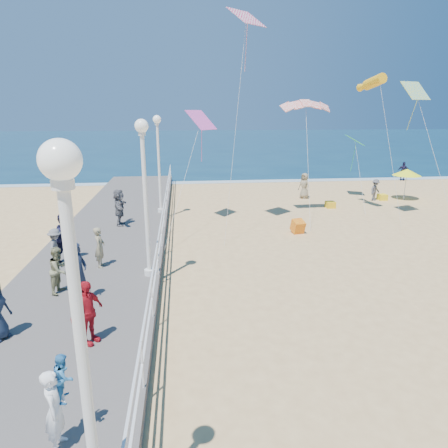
{
  "coord_description": "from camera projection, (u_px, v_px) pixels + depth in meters",
  "views": [
    {
      "loc": [
        -4.13,
        -13.22,
        5.99
      ],
      "look_at": [
        -2.5,
        2.0,
        1.6
      ],
      "focal_mm": 32.0,
      "sensor_mm": 36.0,
      "label": 1
    }
  ],
  "objects": [
    {
      "name": "beach_walker_b",
      "position": [
        403.0,
        171.0,
        34.84
      ],
      "size": [
        1.02,
        0.86,
        1.64
      ],
      "primitive_type": "imported",
      "rotation": [
        0.0,
        0.0,
        2.56
      ],
      "color": "#1C1A39",
      "rests_on": "ground"
    },
    {
      "name": "spectator_3",
      "position": [
        87.0,
        313.0,
        9.72
      ],
      "size": [
        0.87,
        1.03,
        1.65
      ],
      "primitive_type": "imported",
      "rotation": [
        0.0,
        0.0,
        0.98
      ],
      "color": "red",
      "rests_on": "boardwalk"
    },
    {
      "name": "kite_diamond_pink",
      "position": [
        201.0,
        120.0,
        20.61
      ],
      "size": [
        1.71,
        1.76,
        0.98
      ],
      "primitive_type": "cube",
      "rotation": [
        0.75,
        0.0,
        0.89
      ],
      "color": "#D950AF"
    },
    {
      "name": "spectator_2",
      "position": [
        56.0,
        247.0,
        14.74
      ],
      "size": [
        0.59,
        0.95,
        1.41
      ],
      "primitive_type": "imported",
      "rotation": [
        0.0,
        0.0,
        1.65
      ],
      "color": "slate",
      "rests_on": "boardwalk"
    },
    {
      "name": "lamp_post_near",
      "position": [
        78.0,
        322.0,
        4.55
      ],
      "size": [
        0.44,
        0.44,
        5.32
      ],
      "color": "white",
      "rests_on": "boardwalk"
    },
    {
      "name": "kite_diamond_multi",
      "position": [
        415.0,
        91.0,
        20.68
      ],
      "size": [
        1.53,
        1.29,
        0.94
      ],
      "primitive_type": "cube",
      "rotation": [
        0.79,
        0.0,
        0.32
      ],
      "color": "#1B86E9"
    },
    {
      "name": "railing",
      "position": [
        157.0,
        252.0,
        13.84
      ],
      "size": [
        0.05,
        42.0,
        0.55
      ],
      "color": "white",
      "rests_on": "boardwalk"
    },
    {
      "name": "kite_windsock",
      "position": [
        375.0,
        82.0,
        21.52
      ],
      "size": [
        0.96,
        2.42,
        1.02
      ],
      "primitive_type": "cylinder",
      "rotation": [
        1.36,
        0.0,
        0.17
      ],
      "color": "#F1AA14"
    },
    {
      "name": "beach_chair_left",
      "position": [
        330.0,
        205.0,
        25.28
      ],
      "size": [
        0.55,
        0.55,
        0.4
      ],
      "primitive_type": "cube",
      "color": "yellow",
      "rests_on": "ground"
    },
    {
      "name": "beach_umbrella",
      "position": [
        407.0,
        172.0,
        27.05
      ],
      "size": [
        1.9,
        1.9,
        2.14
      ],
      "color": "white",
      "rests_on": "ground"
    },
    {
      "name": "spectator_5",
      "position": [
        119.0,
        207.0,
        19.87
      ],
      "size": [
        0.58,
        1.71,
        1.83
      ],
      "primitive_type": "imported",
      "rotation": [
        0.0,
        0.0,
        1.59
      ],
      "color": "#5D5E63",
      "rests_on": "boardwalk"
    },
    {
      "name": "toddler_held",
      "position": [
        64.0,
        377.0,
        6.7
      ],
      "size": [
        0.36,
        0.44,
        0.86
      ],
      "primitive_type": "imported",
      "rotation": [
        0.0,
        0.0,
        1.66
      ],
      "color": "#358AC9",
      "rests_on": "boardwalk"
    },
    {
      "name": "beach_walker_c",
      "position": [
        304.0,
        186.0,
        27.83
      ],
      "size": [
        0.96,
        1.03,
        1.77
      ],
      "primitive_type": "imported",
      "rotation": [
        0.0,
        0.0,
        -0.95
      ],
      "color": "gray",
      "rests_on": "ground"
    },
    {
      "name": "lamp_post_mid",
      "position": [
        145.0,
        183.0,
        13.15
      ],
      "size": [
        0.44,
        0.44,
        5.32
      ],
      "color": "white",
      "rests_on": "boardwalk"
    },
    {
      "name": "woman_holding_toddler",
      "position": [
        55.0,
        410.0,
        6.68
      ],
      "size": [
        0.41,
        0.58,
        1.5
      ],
      "primitive_type": "imported",
      "rotation": [
        0.0,
        0.0,
        1.66
      ],
      "color": "white",
      "rests_on": "boardwalk"
    },
    {
      "name": "surf_line",
      "position": [
        230.0,
        182.0,
        34.29
      ],
      "size": [
        160.0,
        1.2,
        0.04
      ],
      "primitive_type": "cube",
      "color": "white",
      "rests_on": "ground"
    },
    {
      "name": "spectator_1",
      "position": [
        59.0,
        270.0,
        12.52
      ],
      "size": [
        0.72,
        0.84,
        1.5
      ],
      "primitive_type": "imported",
      "rotation": [
        0.0,
        0.0,
        1.34
      ],
      "color": "#84845B",
      "rests_on": "boardwalk"
    },
    {
      "name": "ocean",
      "position": [
        202.0,
        142.0,
        76.83
      ],
      "size": [
        160.0,
        90.0,
        0.05
      ],
      "primitive_type": "cube",
      "color": "#0B2E46",
      "rests_on": "ground"
    },
    {
      "name": "beach_walker_a",
      "position": [
        375.0,
        190.0,
        27.19
      ],
      "size": [
        1.09,
        0.99,
        1.47
      ],
      "primitive_type": "imported",
      "rotation": [
        0.0,
        0.0,
        0.62
      ],
      "color": "#515055",
      "rests_on": "ground"
    },
    {
      "name": "lamp_post_far",
      "position": [
        158.0,
        154.0,
        21.75
      ],
      "size": [
        0.44,
        0.44,
        5.32
      ],
      "color": "white",
      "rests_on": "boardwalk"
    },
    {
      "name": "spectator_6",
      "position": [
        100.0,
        247.0,
        14.59
      ],
      "size": [
        0.37,
        0.56,
        1.5
      ],
      "primitive_type": "imported",
      "rotation": [
        0.0,
        0.0,
        1.55
      ],
      "color": "gray",
      "rests_on": "boardwalk"
    },
    {
      "name": "kite_diamond_redwhite",
      "position": [
        246.0,
        17.0,
        17.95
      ],
      "size": [
        1.88,
        1.84,
        0.83
      ],
      "primitive_type": "cube",
      "rotation": [
        0.6,
        0.0,
        0.66
      ],
      "color": "#CA1753"
    },
    {
      "name": "boardwalk",
      "position": [
        88.0,
        283.0,
        13.88
      ],
      "size": [
        5.0,
        44.0,
        0.4
      ],
      "primitive_type": "cube",
      "color": "#645F5B",
      "rests_on": "ground"
    },
    {
      "name": "kite_parafoil",
      "position": [
        306.0,
        103.0,
        21.72
      ],
      "size": [
        2.73,
        0.94,
        0.65
      ],
      "primitive_type": null,
      "rotation": [
        0.44,
        0.0,
        0.0
      ],
      "color": "red"
    },
    {
      "name": "box_kite",
      "position": [
        298.0,
        228.0,
        20.02
      ],
      "size": [
        0.68,
        0.8,
        0.74
      ],
      "primitive_type": "cube",
      "rotation": [
        0.31,
        0.0,
        0.2
      ],
      "color": "#EA420D",
      "rests_on": "ground"
    },
    {
      "name": "beach_chair_right",
      "position": [
        382.0,
        197.0,
        27.46
      ],
      "size": [
        0.55,
        0.55,
        0.4
      ],
      "primitive_type": "cube",
      "color": "yellow",
      "rests_on": "ground"
    },
    {
      "name": "kite_diamond_green",
      "position": [
        355.0,
        140.0,
        27.19
      ],
      "size": [
        1.5,
        1.62,
        0.68
      ],
      "primitive_type": "cube",
      "rotation": [
        0.51,
        0.0,
        1.33
      ],
      "color": "#28BE60"
    },
    {
      "name": "spectator_0",
      "position": [
        79.0,
        272.0,
        11.89
      ],
      "size": [
        0.56,
        0.75,
        1.86
      ],
      "primitive_type": "imported",
      "rotation": [
        0.0,
        0.0,
        1.39
      ],
      "color": "#192338",
      "rests_on": "boardwalk"
    },
    {
      "name": "ground",
      "position": [
        297.0,
        279.0,
        14.71
      ],
      "size": [
        160.0,
        160.0,
        0.0
      ],
      "primitive_type": "plane",
      "color": "#E3B977",
      "rests_on": "ground"
    },
    {
      "name": "spectator_7",
      "position": [
        66.0,
        237.0,
        15.17
      ],
      "size": [
        1.04,
        1.13,
        1.85
      ],
      "primitive_type": "imported",
      "rotation": [
        0.0,
        0.0,
        1.08
      ],
      "color": "#161632",
      "rests_on": "boardwalk"
    }
  ]
}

